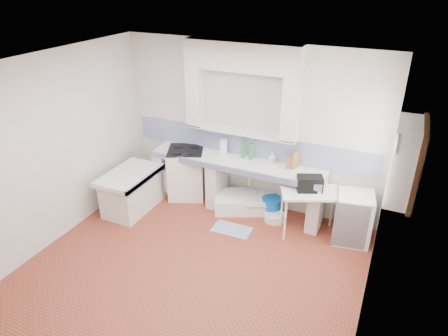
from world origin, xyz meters
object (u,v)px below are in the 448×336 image
at_px(side_table, 309,212).
at_px(fridge, 353,218).
at_px(sink, 245,203).
at_px(stove, 187,173).

xyz_separation_m(side_table, fridge, (0.65, 0.09, 0.02)).
distance_m(sink, side_table, 1.22).
bearing_deg(sink, fridge, -28.35).
height_order(sink, side_table, side_table).
xyz_separation_m(stove, sink, (1.14, -0.02, -0.32)).
bearing_deg(fridge, stove, 167.30).
relative_size(sink, side_table, 1.14).
height_order(side_table, fridge, fridge).
distance_m(stove, fridge, 2.97).
height_order(stove, side_table, stove).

